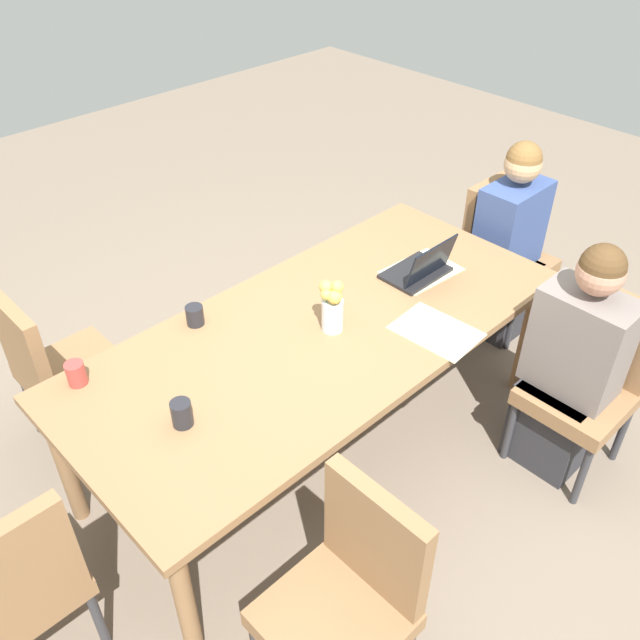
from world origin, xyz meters
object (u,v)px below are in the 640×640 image
(laptop_head_left_left_mid, at_px, (420,269))
(coffee_mug_near_right, at_px, (182,413))
(dining_table, at_px, (320,340))
(chair_far_left_far, at_px, (350,591))
(chair_far_left_near, at_px, (589,375))
(chair_near_right_mid, at_px, (56,365))
(coffee_mug_near_left, at_px, (195,315))
(flower_vase, at_px, (332,306))
(chair_head_left_left_mid, at_px, (500,248))
(coffee_mug_centre_left, at_px, (76,374))
(person_far_left_near, at_px, (571,372))
(chair_head_right_right_near, at_px, (11,584))
(person_head_left_left_mid, at_px, (506,252))

(laptop_head_left_left_mid, bearing_deg, coffee_mug_near_right, 0.71)
(dining_table, bearing_deg, chair_far_left_far, 51.19)
(dining_table, bearing_deg, laptop_head_left_left_mid, 176.39)
(laptop_head_left_left_mid, distance_m, coffee_mug_near_right, 1.40)
(chair_far_left_near, bearing_deg, coffee_mug_near_right, -26.92)
(chair_near_right_mid, xyz_separation_m, coffee_mug_near_left, (-0.49, 0.47, 0.29))
(chair_far_left_near, relative_size, flower_vase, 3.54)
(dining_table, relative_size, chair_head_left_left_mid, 2.58)
(chair_head_left_left_mid, distance_m, flower_vase, 1.53)
(coffee_mug_centre_left, bearing_deg, coffee_mug_near_right, 109.93)
(dining_table, relative_size, chair_far_left_near, 2.58)
(flower_vase, bearing_deg, chair_far_left_near, 134.21)
(chair_far_left_near, distance_m, coffee_mug_near_left, 1.82)
(person_far_left_near, distance_m, chair_head_right_right_near, 2.41)
(person_head_left_left_mid, relative_size, chair_far_left_far, 1.33)
(person_far_left_near, distance_m, chair_far_left_far, 1.49)
(person_head_left_left_mid, xyz_separation_m, coffee_mug_centre_left, (2.40, -0.45, 0.26))
(chair_near_right_mid, bearing_deg, coffee_mug_near_right, 96.14)
(person_far_left_near, bearing_deg, coffee_mug_near_right, -26.27)
(dining_table, xyz_separation_m, coffee_mug_near_left, (0.37, -0.41, 0.11))
(chair_head_left_left_mid, xyz_separation_m, chair_near_right_mid, (2.38, -0.84, 0.00))
(chair_head_right_right_near, height_order, chair_near_right_mid, same)
(person_far_left_near, relative_size, chair_near_right_mid, 1.33)
(chair_far_left_near, relative_size, coffee_mug_near_left, 9.88)
(dining_table, xyz_separation_m, coffee_mug_centre_left, (0.94, -0.42, 0.12))
(person_head_left_left_mid, relative_size, chair_head_right_right_near, 1.33)
(flower_vase, bearing_deg, dining_table, -42.86)
(chair_head_right_right_near, height_order, coffee_mug_near_left, chair_head_right_right_near)
(chair_far_left_far, bearing_deg, coffee_mug_near_left, -104.22)
(person_far_left_near, distance_m, coffee_mug_centre_left, 2.15)
(dining_table, distance_m, chair_head_right_right_near, 1.51)
(person_far_left_near, bearing_deg, laptop_head_left_left_mid, -79.01)
(chair_head_right_right_near, bearing_deg, flower_vase, -179.15)
(chair_head_right_right_near, relative_size, chair_near_right_mid, 1.00)
(chair_near_right_mid, height_order, coffee_mug_centre_left, chair_near_right_mid)
(person_far_left_near, bearing_deg, coffee_mug_near_left, -46.82)
(chair_far_left_near, height_order, coffee_mug_centre_left, chair_far_left_near)
(laptop_head_left_left_mid, xyz_separation_m, coffee_mug_near_right, (1.40, 0.02, 0.01))
(person_far_left_near, height_order, laptop_head_left_left_mid, person_far_left_near)
(person_head_left_left_mid, bearing_deg, chair_far_left_far, 21.10)
(person_far_left_near, bearing_deg, dining_table, -46.25)
(chair_head_right_right_near, xyz_separation_m, flower_vase, (-1.54, -0.02, 0.37))
(person_head_left_left_mid, height_order, chair_head_right_right_near, person_head_left_left_mid)
(laptop_head_left_left_mid, distance_m, coffee_mug_centre_left, 1.64)
(chair_far_left_far, distance_m, laptop_head_left_left_mid, 1.59)
(person_far_left_near, height_order, chair_near_right_mid, person_far_left_near)
(person_far_left_near, distance_m, coffee_mug_near_left, 1.72)
(chair_near_right_mid, distance_m, coffee_mug_near_left, 0.74)
(person_head_left_left_mid, distance_m, coffee_mug_near_left, 1.90)
(person_far_left_near, relative_size, coffee_mug_near_left, 13.11)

